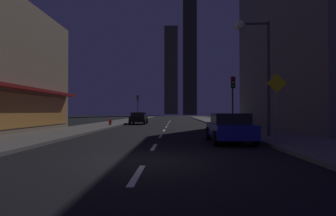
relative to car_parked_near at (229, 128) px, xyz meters
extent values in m
cube|color=black|center=(-3.60, 26.97, -0.79)|extent=(78.00, 136.00, 0.10)
cube|color=#605E59|center=(3.40, 26.97, -0.67)|extent=(4.00, 76.00, 0.15)
cube|color=#605E59|center=(-10.60, 26.97, -0.67)|extent=(4.00, 76.00, 0.15)
cube|color=silver|center=(-3.60, -7.03, -0.73)|extent=(0.16, 2.20, 0.01)
cube|color=silver|center=(-3.60, -1.83, -0.73)|extent=(0.16, 2.20, 0.01)
cube|color=silver|center=(-3.60, 3.37, -0.73)|extent=(0.16, 2.20, 0.01)
cube|color=silver|center=(-3.60, 8.57, -0.73)|extent=(0.16, 2.20, 0.01)
cube|color=silver|center=(-3.60, 13.77, -0.73)|extent=(0.16, 2.20, 0.01)
cube|color=silver|center=(-3.60, 18.97, -0.73)|extent=(0.16, 2.20, 0.01)
cube|color=silver|center=(-3.60, 24.17, -0.73)|extent=(0.16, 2.20, 0.01)
cube|color=silver|center=(-3.60, 29.37, -0.73)|extent=(0.16, 2.20, 0.01)
cube|color=silver|center=(-3.60, 34.57, -0.73)|extent=(0.16, 2.20, 0.01)
cube|color=#D88C3F|center=(-12.60, 1.89, 0.86)|extent=(0.10, 17.73, 2.20)
cube|color=maroon|center=(-12.20, 1.89, 2.26)|extent=(0.90, 18.33, 0.20)
cube|color=slate|center=(10.90, 10.97, 8.22)|extent=(11.00, 20.00, 17.92)
cube|color=#3F3C2F|center=(-5.15, 145.71, 24.54)|extent=(7.65, 8.71, 50.56)
cube|color=#302D24|center=(4.21, 117.37, 31.19)|extent=(6.41, 5.93, 63.87)
cube|color=navy|center=(0.00, 0.05, -0.13)|extent=(1.80, 4.20, 0.65)
cube|color=black|center=(0.00, -0.15, 0.43)|extent=(1.64, 2.00, 0.55)
cylinder|color=black|center=(-0.88, 1.45, -0.40)|extent=(0.22, 0.68, 0.68)
cylinder|color=black|center=(0.88, 1.45, -0.40)|extent=(0.22, 0.68, 0.68)
cylinder|color=black|center=(-0.88, -1.35, -0.40)|extent=(0.22, 0.68, 0.68)
cylinder|color=black|center=(0.88, -1.35, -0.40)|extent=(0.22, 0.68, 0.68)
sphere|color=white|center=(-0.55, 2.10, -0.08)|extent=(0.18, 0.18, 0.18)
sphere|color=white|center=(0.55, 2.10, -0.08)|extent=(0.18, 0.18, 0.18)
cube|color=black|center=(-7.20, 19.99, -0.13)|extent=(1.80, 4.20, 0.65)
cube|color=black|center=(-7.20, 19.79, 0.43)|extent=(1.64, 2.00, 0.55)
cylinder|color=black|center=(-8.08, 21.39, -0.40)|extent=(0.22, 0.68, 0.68)
cylinder|color=black|center=(-6.32, 21.39, -0.40)|extent=(0.22, 0.68, 0.68)
cylinder|color=black|center=(-8.08, 18.59, -0.40)|extent=(0.22, 0.68, 0.68)
cylinder|color=black|center=(-6.32, 18.59, -0.40)|extent=(0.22, 0.68, 0.68)
sphere|color=white|center=(-7.75, 22.04, -0.08)|extent=(0.18, 0.18, 0.18)
sphere|color=white|center=(-6.65, 22.04, -0.08)|extent=(0.18, 0.18, 0.18)
cylinder|color=red|center=(-9.50, 14.81, -0.32)|extent=(0.22, 0.22, 0.55)
sphere|color=red|center=(-9.50, 14.81, -0.04)|extent=(0.21, 0.21, 0.21)
cylinder|color=red|center=(-9.50, 14.81, -0.56)|extent=(0.30, 0.30, 0.06)
cylinder|color=red|center=(-9.66, 14.81, -0.29)|extent=(0.10, 0.10, 0.10)
cylinder|color=red|center=(-9.34, 14.81, -0.29)|extent=(0.10, 0.10, 0.10)
cylinder|color=#2D2D2D|center=(1.90, 8.36, 1.51)|extent=(0.12, 0.12, 4.20)
cube|color=black|center=(1.90, 8.16, 3.11)|extent=(0.32, 0.24, 0.90)
sphere|color=red|center=(1.90, 8.03, 3.39)|extent=(0.18, 0.18, 0.18)
sphere|color=#F2B20C|center=(1.90, 8.03, 3.11)|extent=(0.18, 0.18, 0.18)
sphere|color=#19D833|center=(1.90, 8.03, 2.83)|extent=(0.18, 0.18, 0.18)
cylinder|color=#2D2D2D|center=(-9.10, 32.98, 1.51)|extent=(0.12, 0.12, 4.20)
cube|color=black|center=(-9.10, 32.78, 3.11)|extent=(0.32, 0.24, 0.90)
sphere|color=red|center=(-9.10, 32.65, 3.39)|extent=(0.18, 0.18, 0.18)
sphere|color=#F2B20C|center=(-9.10, 32.65, 3.11)|extent=(0.18, 0.18, 0.18)
sphere|color=#19D833|center=(-9.10, 32.65, 2.83)|extent=(0.18, 0.18, 0.18)
cylinder|color=#38383D|center=(2.60, 1.99, 2.66)|extent=(0.16, 0.16, 6.50)
cylinder|color=#38383D|center=(1.80, 1.99, 5.81)|extent=(1.60, 0.12, 0.12)
sphere|color=#FCF7CC|center=(1.00, 1.99, 5.71)|extent=(0.56, 0.56, 0.56)
cylinder|color=slate|center=(2.00, -0.88, 0.61)|extent=(0.08, 0.08, 2.40)
cube|color=yellow|center=(2.00, -0.91, 2.11)|extent=(0.91, 0.03, 0.91)
camera|label=1|loc=(-2.68, -13.64, 0.79)|focal=29.28mm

